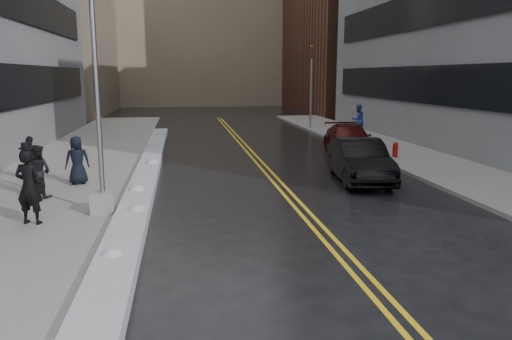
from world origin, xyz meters
name	(u,v)px	position (x,y,z in m)	size (l,w,h in m)	color
ground	(225,234)	(0.00, 0.00, 0.00)	(160.00, 160.00, 0.00)	black
sidewalk_west	(73,167)	(-5.75, 10.00, 0.07)	(5.50, 50.00, 0.15)	gray
sidewalk_east	(414,158)	(10.00, 10.00, 0.07)	(4.00, 50.00, 0.15)	gray
lane_line_left	(257,164)	(2.35, 10.00, 0.00)	(0.12, 50.00, 0.01)	gold
lane_line_right	(264,164)	(2.65, 10.00, 0.00)	(0.12, 50.00, 0.01)	gold
snow_ridge	(148,171)	(-2.45, 8.00, 0.17)	(0.90, 30.00, 0.34)	silver
building_west_far	(38,26)	(-15.50, 44.00, 9.00)	(14.00, 22.00, 18.00)	gray
building_far	(201,24)	(2.00, 60.00, 11.00)	(36.00, 16.00, 22.00)	gray
lamppost	(99,129)	(-3.30, 2.00, 2.53)	(0.65, 0.65, 7.62)	gray
fire_hydrant	(395,149)	(9.00, 10.00, 0.55)	(0.26, 0.26, 0.73)	maroon
traffic_signal	(311,83)	(8.50, 24.00, 3.40)	(0.16, 0.20, 6.00)	gray
pedestrian_fedora	(29,187)	(-5.02, 1.19, 1.15)	(0.73, 0.48, 2.00)	black
pedestrian_b	(38,171)	(-5.59, 4.18, 1.00)	(0.83, 0.64, 1.70)	black
pedestrian_c	(77,160)	(-4.76, 6.08, 1.02)	(0.85, 0.55, 1.73)	black
pedestrian_d	(31,158)	(-6.58, 6.99, 0.98)	(0.97, 0.40, 1.66)	black
pedestrian_east	(358,120)	(10.36, 18.96, 1.14)	(0.97, 0.75, 1.99)	navy
car_black	(360,160)	(5.65, 5.70, 0.81)	(1.70, 4.89, 1.61)	black
car_maroon	(349,139)	(7.50, 12.33, 0.74)	(2.06, 5.08, 1.47)	#410A0B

